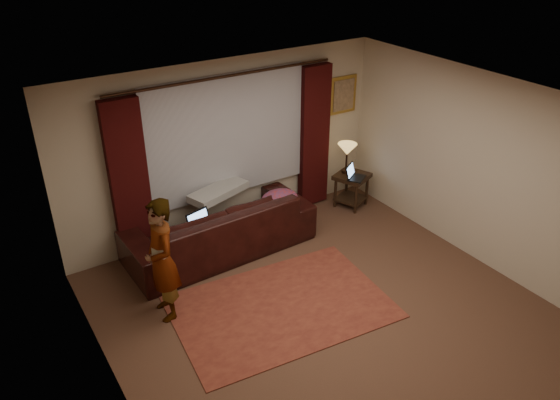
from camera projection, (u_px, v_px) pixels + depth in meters
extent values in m
cube|color=brown|center=(326.00, 313.00, 6.69)|extent=(5.00, 5.00, 0.01)
cube|color=silver|center=(336.00, 110.00, 5.45)|extent=(5.00, 5.00, 0.02)
cube|color=#C2B39A|center=(226.00, 148.00, 7.92)|extent=(5.00, 0.02, 2.60)
cube|color=#C2B39A|center=(526.00, 360.00, 4.21)|extent=(5.00, 0.02, 2.60)
cube|color=#C2B39A|center=(108.00, 298.00, 4.88)|extent=(0.02, 5.00, 2.60)
cube|color=#C2B39A|center=(480.00, 170.00, 7.25)|extent=(0.02, 5.00, 2.60)
cube|color=#A6A6AE|center=(227.00, 136.00, 7.78)|extent=(2.50, 0.05, 1.80)
cube|color=black|center=(129.00, 183.00, 7.19)|extent=(0.50, 0.14, 2.30)
cube|color=black|center=(314.00, 137.00, 8.61)|extent=(0.50, 0.14, 2.30)
cylinder|color=black|center=(226.00, 76.00, 7.33)|extent=(0.04, 0.04, 3.40)
cube|color=#B18733|center=(343.00, 95.00, 8.68)|extent=(0.50, 0.04, 0.60)
imported|color=black|center=(219.00, 218.00, 7.65)|extent=(2.72, 1.24, 1.08)
cube|color=#9B9A95|center=(217.00, 173.00, 7.67)|extent=(0.97, 0.62, 0.11)
ellipsoid|color=#74304A|center=(280.00, 199.00, 7.88)|extent=(0.57, 0.45, 0.24)
cube|color=brown|center=(281.00, 307.00, 6.78)|extent=(2.77, 1.99, 0.01)
cube|color=black|center=(351.00, 190.00, 8.96)|extent=(0.64, 0.64, 0.57)
imported|color=#9B9A95|center=(162.00, 260.00, 6.31)|extent=(0.48, 0.48, 1.56)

